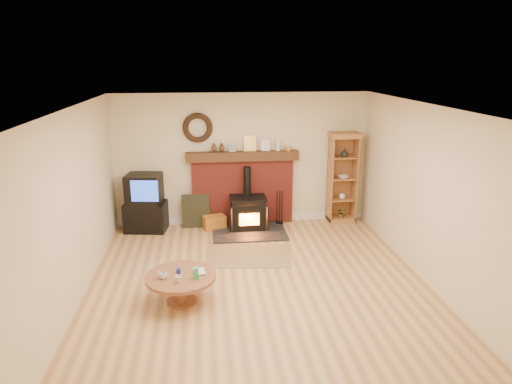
{
  "coord_description": "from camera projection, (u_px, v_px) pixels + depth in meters",
  "views": [
    {
      "loc": [
        -0.72,
        -6.05,
        3.23
      ],
      "look_at": [
        0.08,
        1.0,
        1.14
      ],
      "focal_mm": 32.0,
      "sensor_mm": 36.0,
      "label": 1
    }
  ],
  "objects": [
    {
      "name": "fire_tools",
      "position": [
        279.0,
        218.0,
        9.18
      ],
      "size": [
        0.16,
        0.16,
        0.7
      ],
      "color": "black",
      "rests_on": "ground"
    },
    {
      "name": "area_rug",
      "position": [
        248.0,
        255.0,
        7.74
      ],
      "size": [
        1.51,
        1.11,
        0.01
      ],
      "primitive_type": "cube",
      "rotation": [
        0.0,
        0.0,
        -0.1
      ],
      "color": "brown",
      "rests_on": "ground"
    },
    {
      "name": "firelog_box",
      "position": [
        214.0,
        222.0,
        8.94
      ],
      "size": [
        0.47,
        0.36,
        0.26
      ],
      "primitive_type": "cube",
      "rotation": [
        0.0,
        0.0,
        0.26
      ],
      "color": "gold",
      "rests_on": "ground"
    },
    {
      "name": "tv_unit",
      "position": [
        145.0,
        204.0,
        8.75
      ],
      "size": [
        0.83,
        0.64,
        1.12
      ],
      "color": "black",
      "rests_on": "ground"
    },
    {
      "name": "wood_stove",
      "position": [
        248.0,
        214.0,
        8.84
      ],
      "size": [
        1.4,
        1.0,
        1.22
      ],
      "color": "black",
      "rests_on": "ground"
    },
    {
      "name": "chimney_breast",
      "position": [
        243.0,
        185.0,
        9.07
      ],
      "size": [
        2.2,
        0.22,
        1.78
      ],
      "color": "#9B3027",
      "rests_on": "ground"
    },
    {
      "name": "curio_cabinet",
      "position": [
        342.0,
        178.0,
        9.14
      ],
      "size": [
        0.59,
        0.43,
        1.83
      ],
      "color": "#965A31",
      "rests_on": "ground"
    },
    {
      "name": "coffee_table",
      "position": [
        181.0,
        280.0,
        6.17
      ],
      "size": [
        0.96,
        0.96,
        0.57
      ],
      "color": "brown",
      "rests_on": "ground"
    },
    {
      "name": "leaning_painting",
      "position": [
        196.0,
        211.0,
        8.99
      ],
      "size": [
        0.55,
        0.15,
        0.65
      ],
      "primitive_type": "cube",
      "rotation": [
        -0.17,
        0.0,
        0.0
      ],
      "color": "black",
      "rests_on": "ground"
    },
    {
      "name": "room_shell",
      "position": [
        256.0,
        171.0,
        6.36
      ],
      "size": [
        5.02,
        5.52,
        2.61
      ],
      "color": "beige",
      "rests_on": "ground"
    },
    {
      "name": "ground",
      "position": [
        258.0,
        285.0,
        6.76
      ],
      "size": [
        5.5,
        5.5,
        0.0
      ],
      "primitive_type": "plane",
      "color": "#AB7847",
      "rests_on": "ground"
    }
  ]
}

